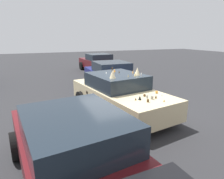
# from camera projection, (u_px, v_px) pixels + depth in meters

# --- Properties ---
(ground_plane) EXTENTS (60.00, 60.00, 0.00)m
(ground_plane) POSITION_uv_depth(u_px,v_px,m) (120.00, 112.00, 7.20)
(ground_plane) COLOR #2D2D30
(art_car_decorated) EXTENTS (4.61, 2.57, 1.66)m
(art_car_decorated) POSITION_uv_depth(u_px,v_px,m) (119.00, 94.00, 7.05)
(art_car_decorated) COLOR beige
(art_car_decorated) RESTS_ON ground
(parked_sedan_near_right) EXTENTS (4.20, 2.15, 1.42)m
(parked_sedan_near_right) POSITION_uv_depth(u_px,v_px,m) (110.00, 75.00, 10.45)
(parked_sedan_near_right) COLOR navy
(parked_sedan_near_right) RESTS_ON ground
(parked_sedan_row_back_center) EXTENTS (4.10, 2.28, 1.40)m
(parked_sedan_row_back_center) POSITION_uv_depth(u_px,v_px,m) (98.00, 63.00, 15.55)
(parked_sedan_row_back_center) COLOR #5B1419
(parked_sedan_row_back_center) RESTS_ON ground
(parked_sedan_near_left) EXTENTS (4.22, 2.38, 1.44)m
(parked_sedan_near_left) POSITION_uv_depth(u_px,v_px,m) (73.00, 147.00, 3.60)
(parked_sedan_near_left) COLOR #5B1419
(parked_sedan_near_left) RESTS_ON ground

